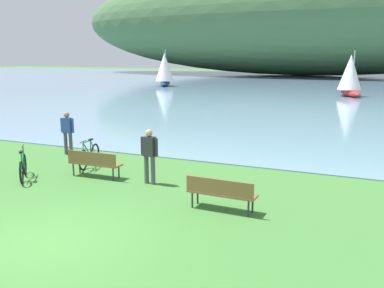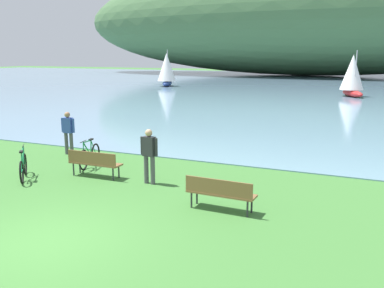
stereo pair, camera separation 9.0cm
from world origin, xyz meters
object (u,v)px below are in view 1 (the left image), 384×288
object	(u,v)px
park_bench_near_camera	(94,162)
sailboat_mid_bay	(165,69)
bicycle_beside_path	(89,156)
sailboat_toward_hillside	(350,75)
park_bench_further_along	(221,191)
bicycle_leaning_near_bench	(23,167)
person_at_shoreline	(67,130)
person_on_the_grass	(149,153)

from	to	relation	value
park_bench_near_camera	sailboat_mid_bay	world-z (taller)	sailboat_mid_bay
bicycle_beside_path	sailboat_toward_hillside	xyz separation A→B (m)	(6.75, 30.36, 1.62)
park_bench_further_along	bicycle_leaning_near_bench	distance (m)	6.76
person_at_shoreline	person_on_the_grass	world-z (taller)	same
park_bench_further_along	bicycle_beside_path	bearing A→B (deg)	158.33
bicycle_leaning_near_bench	bicycle_beside_path	bearing A→B (deg)	65.94
park_bench_near_camera	person_on_the_grass	size ratio (longest dim) A/B	1.06
bicycle_beside_path	park_bench_further_along	bearing A→B (deg)	-21.67
sailboat_mid_bay	person_at_shoreline	bearing A→B (deg)	-69.06
bicycle_beside_path	person_at_shoreline	bearing A→B (deg)	148.08
park_bench_near_camera	bicycle_leaning_near_bench	bearing A→B (deg)	-151.28
park_bench_further_along	bicycle_leaning_near_bench	xyz separation A→B (m)	(-6.76, 0.14, -0.12)
bicycle_leaning_near_bench	bicycle_beside_path	xyz separation A→B (m)	(0.96, 2.16, 0.00)
bicycle_leaning_near_bench	park_bench_further_along	bearing A→B (deg)	-1.21
person_on_the_grass	sailboat_mid_bay	size ratio (longest dim) A/B	0.39
park_bench_near_camera	bicycle_beside_path	bearing A→B (deg)	132.82
person_at_shoreline	sailboat_mid_bay	size ratio (longest dim) A/B	0.39
sailboat_toward_hillside	bicycle_leaning_near_bench	bearing A→B (deg)	-103.34
bicycle_beside_path	person_at_shoreline	size ratio (longest dim) A/B	1.01
bicycle_leaning_near_bench	person_on_the_grass	size ratio (longest dim) A/B	0.82
park_bench_further_along	bicycle_leaning_near_bench	world-z (taller)	bicycle_leaning_near_bench
bicycle_leaning_near_bench	bicycle_beside_path	size ratio (longest dim) A/B	0.81
park_bench_further_along	person_at_shoreline	xyz separation A→B (m)	(-7.69, 3.48, 0.46)
sailboat_mid_bay	park_bench_further_along	bearing A→B (deg)	-60.99
park_bench_further_along	sailboat_toward_hillside	distance (m)	32.71
bicycle_beside_path	bicycle_leaning_near_bench	bearing A→B (deg)	-114.06
park_bench_near_camera	sailboat_mid_bay	distance (m)	39.09
park_bench_further_along	person_on_the_grass	xyz separation A→B (m)	(-2.81, 1.35, 0.46)
park_bench_further_along	sailboat_toward_hillside	bearing A→B (deg)	88.33
park_bench_near_camera	person_on_the_grass	bearing A→B (deg)	3.71
park_bench_further_along	bicycle_leaning_near_bench	bearing A→B (deg)	178.79
park_bench_near_camera	person_at_shoreline	xyz separation A→B (m)	(-2.90, 2.26, 0.46)
bicycle_leaning_near_bench	sailboat_toward_hillside	bearing A→B (deg)	76.66
sailboat_toward_hillside	person_at_shoreline	bearing A→B (deg)	-106.49
bicycle_leaning_near_bench	bicycle_beside_path	world-z (taller)	same
bicycle_beside_path	person_on_the_grass	xyz separation A→B (m)	(2.98, -0.95, 0.58)
park_bench_near_camera	park_bench_further_along	distance (m)	4.94
park_bench_further_along	sailboat_mid_bay	xyz separation A→B (m)	(-20.51, 36.97, 1.58)
park_bench_further_along	park_bench_near_camera	bearing A→B (deg)	165.72
bicycle_beside_path	sailboat_mid_bay	xyz separation A→B (m)	(-14.71, 34.67, 1.71)
park_bench_further_along	bicycle_leaning_near_bench	size ratio (longest dim) A/B	1.29
person_at_shoreline	sailboat_mid_bay	xyz separation A→B (m)	(-12.82, 33.49, 1.13)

